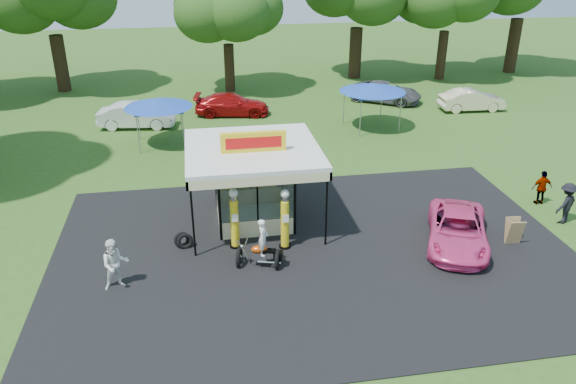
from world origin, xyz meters
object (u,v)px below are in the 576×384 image
object	(u,v)px
kiosk_car	(249,189)
tent_west	(158,104)
a_frame_sign	(514,232)
bg_car_a	(137,115)
bg_car_e	(472,100)
motorcycle	(261,248)
gas_pump_left	(235,220)
pink_sedan	(458,230)
spectator_west	(115,264)
bg_car_b	(232,105)
gas_station_kiosk	(253,183)
spectator_east_b	(542,188)
gas_pump_right	(285,221)
tent_east	(373,88)
bg_car_d	(386,92)
spectator_east_a	(566,203)

from	to	relation	value
kiosk_car	tent_west	world-z (taller)	tent_west
a_frame_sign	bg_car_a	distance (m)	23.58
bg_car_e	tent_west	size ratio (longest dim) A/B	1.15
motorcycle	bg_car_e	xyz separation A→B (m)	(16.81, 17.41, -0.06)
gas_pump_left	pink_sedan	bearing A→B (deg)	-8.31
spectator_west	bg_car_b	distance (m)	20.40
bg_car_a	gas_station_kiosk	bearing A→B (deg)	-150.08
spectator_east_b	tent_west	bearing A→B (deg)	-29.97
gas_pump_right	tent_east	xyz separation A→B (m)	(7.72, 13.68, 1.37)
gas_pump_right	bg_car_b	xyz separation A→B (m)	(-0.67, 17.94, -0.49)
bg_car_b	bg_car_d	size ratio (longest dim) A/B	0.96
spectator_east_b	bg_car_e	xyz separation A→B (m)	(3.64, 14.29, -0.07)
spectator_east_b	bg_car_b	world-z (taller)	spectator_east_b
gas_station_kiosk	bg_car_d	size ratio (longest dim) A/B	1.05
bg_car_b	tent_west	world-z (taller)	tent_west
bg_car_d	tent_east	bearing A→B (deg)	-171.89
tent_west	tent_east	distance (m)	12.92
pink_sedan	bg_car_e	xyz separation A→B (m)	(8.99, 17.12, 0.07)
pink_sedan	tent_west	distance (m)	18.29
gas_pump_right	tent_east	bearing A→B (deg)	60.56
kiosk_car	spectator_east_b	size ratio (longest dim) A/B	1.75
bg_car_d	kiosk_car	bearing A→B (deg)	176.79
bg_car_a	motorcycle	bearing A→B (deg)	-154.92
a_frame_sign	bg_car_e	bearing A→B (deg)	73.49
spectator_east_b	spectator_east_a	bearing A→B (deg)	90.85
tent_west	pink_sedan	bearing A→B (deg)	-49.11
kiosk_car	bg_car_a	bearing A→B (deg)	26.79
kiosk_car	bg_car_a	world-z (taller)	bg_car_a
gas_pump_left	spectator_east_b	distance (m)	14.11
kiosk_car	spectator_east_a	size ratio (longest dim) A/B	1.55
spectator_west	bg_car_b	world-z (taller)	spectator_west
bg_car_d	bg_car_e	xyz separation A→B (m)	(5.17, -3.08, 0.02)
gas_station_kiosk	motorcycle	xyz separation A→B (m)	(-0.13, -3.66, -0.99)
spectator_east_a	bg_car_b	distance (m)	21.91
tent_west	tent_east	bearing A→B (deg)	3.61
gas_pump_right	bg_car_b	world-z (taller)	gas_pump_right
spectator_west	spectator_east_a	size ratio (longest dim) A/B	1.04
a_frame_sign	spectator_west	xyz separation A→B (m)	(-15.18, -0.49, 0.40)
spectator_east_b	tent_east	bearing A→B (deg)	-67.19
bg_car_d	tent_west	distance (m)	17.10
motorcycle	tent_west	size ratio (longest dim) A/B	0.53
pink_sedan	tent_east	size ratio (longest dim) A/B	1.18
gas_pump_left	tent_west	size ratio (longest dim) A/B	0.66
bg_car_a	tent_east	distance (m)	14.87
a_frame_sign	gas_pump_right	bearing A→B (deg)	177.04
gas_pump_left	bg_car_e	xyz separation A→B (m)	(17.65, 15.86, -0.48)
gas_pump_left	bg_car_b	bearing A→B (deg)	85.96
gas_station_kiosk	spectator_east_a	world-z (taller)	gas_station_kiosk
a_frame_sign	bg_car_b	distance (m)	21.44
motorcycle	tent_east	world-z (taller)	tent_east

